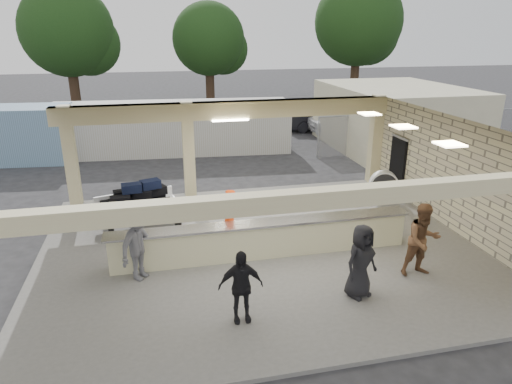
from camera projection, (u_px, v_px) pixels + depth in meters
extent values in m
plane|color=#262628|center=(259.00, 250.00, 12.90)|extent=(120.00, 120.00, 0.00)
cube|color=#66635E|center=(259.00, 249.00, 12.88)|extent=(12.00, 10.00, 0.10)
cube|color=beige|center=(260.00, 128.00, 11.72)|extent=(12.00, 10.00, 0.02)
cube|color=#C3B899|center=(456.00, 177.00, 13.55)|extent=(0.02, 10.00, 3.50)
cube|color=black|center=(397.00, 167.00, 16.68)|extent=(0.10, 0.95, 2.10)
cube|color=beige|center=(229.00, 110.00, 16.18)|extent=(12.00, 0.50, 0.60)
cube|color=beige|center=(328.00, 198.00, 7.32)|extent=(12.00, 0.30, 0.30)
cube|color=beige|center=(71.00, 157.00, 15.51)|extent=(0.40, 0.40, 3.50)
cube|color=beige|center=(189.00, 151.00, 16.34)|extent=(0.40, 0.40, 3.50)
cube|color=beige|center=(375.00, 140.00, 17.91)|extent=(0.40, 0.40, 3.50)
cube|color=white|center=(230.00, 120.00, 16.06)|extent=(1.30, 0.12, 0.06)
cube|color=#FFEABF|center=(369.00, 114.00, 13.90)|extent=(0.55, 0.55, 0.04)
cube|color=#FFEABF|center=(403.00, 127.00, 12.06)|extent=(0.55, 0.55, 0.04)
cube|color=#FFEABF|center=(450.00, 144.00, 10.22)|extent=(0.55, 0.55, 0.04)
cube|color=beige|center=(263.00, 240.00, 12.25)|extent=(8.00, 0.50, 0.90)
cube|color=#B7B7BC|center=(264.00, 223.00, 12.08)|extent=(8.20, 0.58, 0.06)
cube|color=white|center=(140.00, 209.00, 13.97)|extent=(2.77, 2.06, 0.12)
cylinder|color=black|center=(112.00, 234.00, 13.22)|extent=(0.21, 0.41, 0.40)
cylinder|color=black|center=(105.00, 221.00, 14.13)|extent=(0.21, 0.41, 0.40)
cylinder|color=black|center=(178.00, 222.00, 14.07)|extent=(0.21, 0.41, 0.40)
cylinder|color=black|center=(167.00, 210.00, 14.98)|extent=(0.21, 0.41, 0.40)
cube|color=white|center=(134.00, 196.00, 14.52)|extent=(2.41, 0.66, 0.30)
cube|color=white|center=(146.00, 211.00, 13.28)|extent=(2.41, 0.66, 0.30)
cube|color=black|center=(115.00, 211.00, 13.31)|extent=(0.65, 0.51, 0.26)
cube|color=black|center=(139.00, 207.00, 13.61)|extent=(0.65, 0.51, 0.26)
cube|color=black|center=(162.00, 204.00, 13.91)|extent=(0.65, 0.51, 0.26)
cube|color=black|center=(111.00, 205.00, 13.81)|extent=(0.65, 0.51, 0.26)
cube|color=black|center=(134.00, 201.00, 14.11)|extent=(0.65, 0.51, 0.26)
cube|color=black|center=(156.00, 198.00, 14.41)|extent=(0.65, 0.51, 0.26)
cube|color=black|center=(120.00, 201.00, 13.39)|extent=(0.65, 0.51, 0.26)
cube|color=black|center=(142.00, 195.00, 13.86)|extent=(0.65, 0.51, 0.26)
cube|color=black|center=(156.00, 190.00, 14.24)|extent=(0.65, 0.51, 0.26)
cube|color=black|center=(124.00, 194.00, 13.89)|extent=(0.65, 0.51, 0.26)
cube|color=black|center=(132.00, 188.00, 13.64)|extent=(0.65, 0.51, 0.26)
cube|color=black|center=(150.00, 184.00, 13.98)|extent=(0.65, 0.51, 0.26)
cube|color=#590F0C|center=(112.00, 213.00, 13.19)|extent=(0.65, 0.51, 0.26)
cylinder|color=white|center=(384.00, 185.00, 16.13)|extent=(1.06, 0.64, 1.00)
cylinder|color=black|center=(384.00, 185.00, 16.13)|extent=(0.97, 0.64, 0.89)
cube|color=white|center=(374.00, 197.00, 16.21)|extent=(0.07, 0.56, 0.33)
cube|color=white|center=(391.00, 196.00, 16.35)|extent=(0.07, 0.56, 0.33)
imported|color=#FF440D|center=(229.00, 218.00, 12.69)|extent=(0.61, 0.69, 1.67)
imported|color=brown|center=(423.00, 240.00, 11.14)|extent=(0.91, 0.40, 1.88)
imported|color=black|center=(241.00, 286.00, 9.40)|extent=(0.95, 0.38, 1.60)
imported|color=#535258|center=(139.00, 244.00, 10.96)|extent=(1.09, 1.20, 1.87)
imported|color=black|center=(361.00, 261.00, 10.26)|extent=(0.92, 0.65, 1.75)
imported|color=white|center=(351.00, 122.00, 27.00)|extent=(4.92, 2.39, 1.40)
imported|color=white|center=(425.00, 119.00, 28.15)|extent=(4.25, 1.77, 1.32)
imported|color=black|center=(320.00, 118.00, 28.16)|extent=(4.59, 1.85, 1.50)
cube|color=silver|center=(173.00, 128.00, 22.76)|extent=(11.77, 3.21, 2.52)
cylinder|color=gray|center=(318.00, 138.00, 21.87)|extent=(0.06, 0.06, 2.00)
cylinder|color=gray|center=(357.00, 136.00, 22.28)|extent=(0.06, 0.06, 2.00)
cylinder|color=gray|center=(394.00, 134.00, 22.70)|extent=(0.06, 0.06, 2.00)
cylinder|color=gray|center=(430.00, 132.00, 23.11)|extent=(0.06, 0.06, 2.00)
cylinder|color=gray|center=(465.00, 130.00, 23.53)|extent=(0.06, 0.06, 2.00)
cylinder|color=gray|center=(498.00, 128.00, 23.94)|extent=(0.06, 0.06, 2.00)
cube|color=gray|center=(430.00, 132.00, 23.11)|extent=(12.00, 0.02, 2.00)
cylinder|color=gray|center=(433.00, 112.00, 22.78)|extent=(12.00, 0.05, 0.05)
cylinder|color=#382619|center=(74.00, 84.00, 32.52)|extent=(0.70, 0.70, 4.50)
sphere|color=black|center=(67.00, 30.00, 31.31)|extent=(6.30, 6.30, 6.30)
sphere|color=black|center=(88.00, 44.00, 32.41)|extent=(4.50, 4.50, 4.50)
cylinder|color=#382619|center=(210.00, 81.00, 36.52)|extent=(0.70, 0.70, 4.00)
sphere|color=black|center=(209.00, 39.00, 35.44)|extent=(5.60, 5.60, 5.60)
sphere|color=black|center=(223.00, 49.00, 36.51)|extent=(4.00, 4.00, 4.00)
cylinder|color=#382619|center=(355.00, 73.00, 37.93)|extent=(0.70, 0.70, 5.00)
sphere|color=black|center=(358.00, 21.00, 36.58)|extent=(7.00, 7.00, 7.00)
sphere|color=black|center=(368.00, 34.00, 37.72)|extent=(5.00, 5.00, 5.00)
cube|color=beige|center=(394.00, 118.00, 23.52)|extent=(6.00, 8.00, 3.20)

